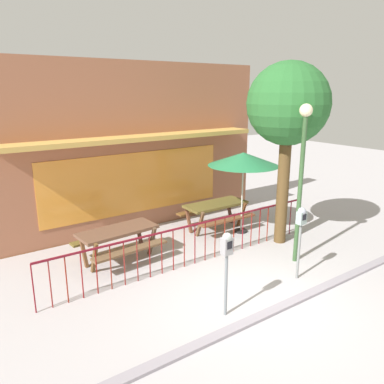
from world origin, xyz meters
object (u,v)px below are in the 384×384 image
(picnic_table_right, at_px, (216,209))
(parking_meter_near, at_px, (301,224))
(street_tree, at_px, (288,106))
(patio_umbrella, at_px, (243,159))
(picnic_table_left, at_px, (118,236))
(parking_meter_far, at_px, (227,252))
(street_lamp, at_px, (302,161))

(picnic_table_right, distance_m, parking_meter_near, 3.38)
(picnic_table_right, relative_size, parking_meter_near, 1.16)
(parking_meter_near, height_order, street_tree, street_tree)
(patio_umbrella, height_order, parking_meter_near, patio_umbrella)
(picnic_table_left, xyz_separation_m, picnic_table_right, (3.13, 0.34, 0.00))
(patio_umbrella, height_order, parking_meter_far, patio_umbrella)
(parking_meter_near, relative_size, street_lamp, 0.44)
(picnic_table_right, distance_m, patio_umbrella, 1.63)
(patio_umbrella, bearing_deg, street_tree, -72.19)
(picnic_table_left, xyz_separation_m, street_lamp, (3.36, -2.37, 1.76))
(parking_meter_near, bearing_deg, picnic_table_right, 82.99)
(street_tree, bearing_deg, picnic_table_right, 115.70)
(picnic_table_right, height_order, parking_meter_far, parking_meter_far)
(picnic_table_right, distance_m, parking_meter_far, 4.34)
(patio_umbrella, relative_size, street_lamp, 0.63)
(parking_meter_near, bearing_deg, picnic_table_left, 132.67)
(street_tree, relative_size, street_lamp, 1.27)
(picnic_table_left, height_order, street_tree, street_tree)
(street_lamp, bearing_deg, parking_meter_near, -136.74)
(picnic_table_right, xyz_separation_m, parking_meter_near, (-0.41, -3.30, 0.60))
(picnic_table_left, distance_m, parking_meter_far, 3.25)
(picnic_table_right, distance_m, street_lamp, 3.24)
(picnic_table_right, height_order, parking_meter_near, parking_meter_near)
(street_tree, xyz_separation_m, street_lamp, (-0.59, -1.01, -1.10))
(street_lamp, bearing_deg, patio_umbrella, 83.71)
(picnic_table_right, relative_size, street_lamp, 0.51)
(parking_meter_far, bearing_deg, street_lamp, 15.63)
(patio_umbrella, xyz_separation_m, parking_meter_far, (-2.98, -2.89, -0.87))
(parking_meter_far, bearing_deg, picnic_table_left, 101.00)
(picnic_table_right, bearing_deg, picnic_table_left, -173.79)
(picnic_table_left, bearing_deg, street_tree, -18.91)
(parking_meter_far, height_order, street_lamp, street_lamp)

